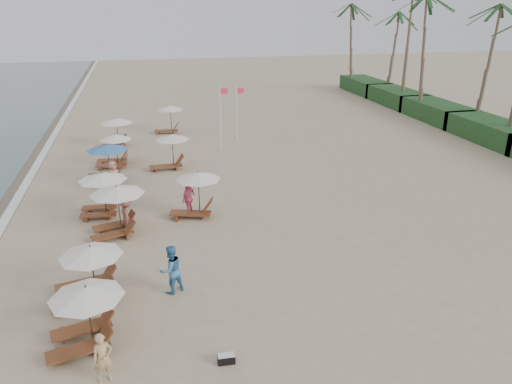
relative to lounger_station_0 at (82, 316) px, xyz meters
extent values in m
plane|color=tan|center=(6.49, 3.49, -1.08)|extent=(160.00, 160.00, 0.00)
cube|color=white|center=(-4.71, 13.49, -1.07)|extent=(0.50, 140.00, 0.02)
cube|color=#193D1C|center=(28.49, 17.99, -0.28)|extent=(3.20, 8.00, 1.60)
cube|color=#193D1C|center=(28.49, 25.49, -0.28)|extent=(3.20, 8.00, 1.60)
cube|color=#193D1C|center=(28.49, 32.99, -0.28)|extent=(3.20, 8.00, 1.60)
cube|color=#193D1C|center=(28.49, 40.49, -0.28)|extent=(3.20, 8.00, 1.60)
cylinder|color=brown|center=(29.39, 21.49, 3.82)|extent=(0.36, 0.36, 9.80)
cylinder|color=brown|center=(27.59, 26.69, 4.22)|extent=(0.36, 0.36, 10.60)
cylinder|color=brown|center=(28.49, 31.89, 4.62)|extent=(0.36, 0.36, 11.40)
cylinder|color=brown|center=(29.39, 37.09, 3.42)|extent=(0.36, 0.36, 9.00)
cylinder|color=brown|center=(27.59, 42.29, 3.82)|extent=(0.36, 0.36, 9.80)
cylinder|color=black|center=(0.21, 0.00, -0.09)|extent=(0.05, 0.05, 1.99)
cone|color=silver|center=(0.21, 0.00, 0.80)|extent=(2.29, 2.29, 0.35)
cylinder|color=black|center=(0.14, 2.70, -0.09)|extent=(0.05, 0.05, 1.98)
cone|color=silver|center=(0.14, 2.70, 0.80)|extent=(2.24, 2.24, 0.35)
cylinder|color=black|center=(0.94, 7.91, 0.05)|extent=(0.05, 0.05, 2.26)
cone|color=silver|center=(0.94, 7.91, 1.08)|extent=(2.46, 2.46, 0.35)
cylinder|color=black|center=(0.17, 10.36, -0.01)|extent=(0.05, 0.05, 2.14)
cone|color=silver|center=(0.17, 10.36, 0.96)|extent=(2.41, 2.41, 0.35)
cylinder|color=black|center=(0.19, 15.42, 0.03)|extent=(0.05, 0.05, 2.23)
cone|color=teal|center=(0.19, 15.42, 1.05)|extent=(2.45, 2.45, 0.35)
cylinder|color=black|center=(0.54, 18.39, -0.06)|extent=(0.05, 0.05, 2.05)
cone|color=silver|center=(0.54, 18.39, 0.87)|extent=(2.12, 2.12, 0.35)
cylinder|color=black|center=(0.48, 23.15, -0.05)|extent=(0.05, 0.05, 2.07)
cone|color=silver|center=(0.48, 23.15, 0.89)|extent=(2.40, 2.40, 0.35)
cylinder|color=black|center=(4.77, 9.32, -0.01)|extent=(0.05, 0.05, 2.15)
cone|color=silver|center=(4.77, 9.32, 0.97)|extent=(2.24, 2.24, 0.35)
cylinder|color=black|center=(4.08, 17.19, -0.01)|extent=(0.05, 0.05, 2.15)
cone|color=silver|center=(4.08, 17.19, 0.97)|extent=(2.24, 2.24, 0.35)
cylinder|color=black|center=(4.65, 26.64, -0.01)|extent=(0.05, 0.05, 2.15)
cone|color=silver|center=(4.65, 26.64, 0.97)|extent=(2.24, 2.24, 0.35)
imported|color=tan|center=(0.67, -1.75, -0.31)|extent=(0.64, 0.50, 1.55)
imported|color=teal|center=(2.86, 2.42, -0.14)|extent=(1.15, 1.07, 1.88)
imported|color=brown|center=(1.24, 8.18, -0.29)|extent=(0.89, 1.16, 1.58)
imported|color=#D45478|center=(4.24, 9.32, -0.15)|extent=(1.01, 1.14, 1.86)
imported|color=#B66E63|center=(0.46, 13.76, -0.20)|extent=(0.89, 1.02, 1.77)
cube|color=black|center=(4.13, -1.84, -0.95)|extent=(0.53, 0.29, 0.26)
cube|color=silver|center=(4.13, -1.84, -0.81)|extent=(0.51, 0.26, 0.04)
cylinder|color=silver|center=(7.82, 20.82, 1.22)|extent=(0.08, 0.08, 4.60)
cube|color=#E92B48|center=(8.10, 20.82, 3.12)|extent=(0.55, 0.02, 0.40)
cylinder|color=silver|center=(9.51, 23.25, 1.00)|extent=(0.08, 0.08, 4.17)
cube|color=#E92B48|center=(9.79, 23.25, 2.68)|extent=(0.55, 0.02, 0.40)
camera|label=1|loc=(2.27, -13.47, 8.95)|focal=34.31mm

